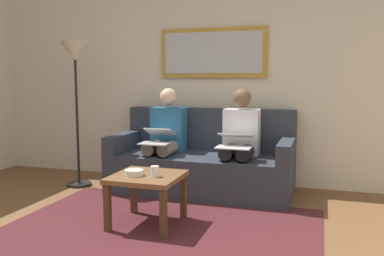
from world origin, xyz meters
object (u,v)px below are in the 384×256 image
person_left (240,139)px  laptop_silver (158,137)px  cup (155,171)px  bowl (134,173)px  coffee_table (147,183)px  framed_mirror (213,53)px  laptop_white (235,141)px  person_right (166,136)px  couch (203,162)px  standing_lamp (75,68)px

person_left → laptop_silver: size_ratio=3.11×
cup → bowl: bearing=6.0°
coffee_table → bowl: (0.09, 0.06, 0.10)m
framed_mirror → person_left: 1.13m
person_left → laptop_white: size_ratio=3.29×
bowl → person_right: 1.24m
coffee_table → person_right: size_ratio=0.50×
laptop_silver → couch: bearing=-144.5°
cup → laptop_silver: bearing=-69.0°
framed_mirror → couch: bearing=90.0°
bowl → laptop_silver: (0.19, -0.98, 0.16)m
person_right → couch: bearing=-170.8°
coffee_table → laptop_silver: size_ratio=1.56×
framed_mirror → person_left: bearing=132.9°
laptop_white → cup: bearing=63.1°
coffee_table → laptop_silver: bearing=-73.2°
standing_lamp → person_left: bearing=-173.9°
framed_mirror → laptop_white: bearing=121.1°
couch → cup: size_ratio=21.96×
laptop_silver → standing_lamp: size_ratio=0.22×
couch → coffee_table: (0.15, 1.22, 0.05)m
laptop_silver → bowl: bearing=100.9°
cup → person_left: bearing=-111.9°
bowl → couch: bearing=-100.4°
couch → framed_mirror: framed_mirror is taller
bowl → person_left: bearing=-118.5°
person_right → laptop_silver: size_ratio=3.11×
framed_mirror → bowl: framed_mirror is taller
person_left → standing_lamp: 2.02m
laptop_silver → cup: bearing=111.0°
person_left → framed_mirror: bearing=-47.1°
framed_mirror → coffee_table: bearing=84.7°
cup → laptop_white: bearing=-116.9°
couch → cup: bearing=87.4°
coffee_table → couch: bearing=-96.9°
laptop_silver → standing_lamp: bearing=-2.0°
bowl → laptop_white: size_ratio=0.45×
framed_mirror → standing_lamp: (1.44, 0.66, -0.18)m
bowl → person_right: bearing=-81.1°
framed_mirror → laptop_silver: size_ratio=3.48×
couch → person_left: person_left is taller
couch → cup: (0.06, 1.26, 0.17)m
framed_mirror → cup: (0.06, 1.65, -1.07)m
framed_mirror → person_right: 1.13m
coffee_table → cup: 0.15m
couch → bowl: (0.24, 1.28, 0.15)m
coffee_table → cup: (-0.09, 0.05, 0.12)m
couch → standing_lamp: (1.44, 0.27, 1.06)m
laptop_white → standing_lamp: bearing=-1.5°
coffee_table → laptop_white: bearing=-122.4°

